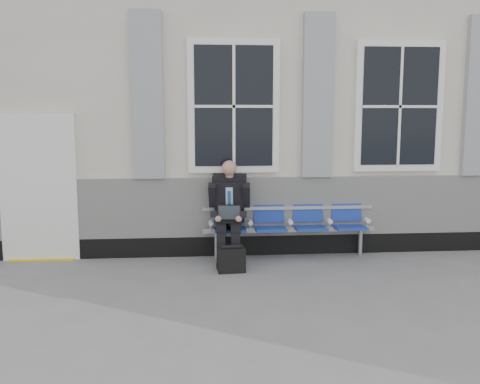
{
  "coord_description": "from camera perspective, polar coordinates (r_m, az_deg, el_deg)",
  "views": [
    {
      "loc": [
        -2.72,
        -6.47,
        2.14
      ],
      "look_at": [
        -2.1,
        0.9,
        1.06
      ],
      "focal_mm": 40.0,
      "sensor_mm": 36.0,
      "label": 1
    }
  ],
  "objects": [
    {
      "name": "ground",
      "position": [
        7.34,
        17.42,
        -9.02
      ],
      "size": [
        70.0,
        70.0,
        0.0
      ],
      "primitive_type": "plane",
      "color": "slate",
      "rests_on": "ground"
    },
    {
      "name": "briefcase",
      "position": [
        7.32,
        -0.91,
        -7.24
      ],
      "size": [
        0.38,
        0.19,
        0.38
      ],
      "color": "black",
      "rests_on": "ground"
    },
    {
      "name": "bench",
      "position": [
        8.08,
        5.28,
        -3.05
      ],
      "size": [
        2.6,
        0.47,
        0.91
      ],
      "color": "#9EA0A3",
      "rests_on": "ground"
    },
    {
      "name": "businessman",
      "position": [
        7.79,
        -1.15,
        -1.64
      ],
      "size": [
        0.63,
        0.84,
        1.48
      ],
      "color": "black",
      "rests_on": "ground"
    },
    {
      "name": "station_building",
      "position": [
        10.31,
        10.53,
        8.64
      ],
      "size": [
        14.4,
        4.4,
        4.49
      ],
      "color": "beige",
      "rests_on": "ground"
    }
  ]
}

